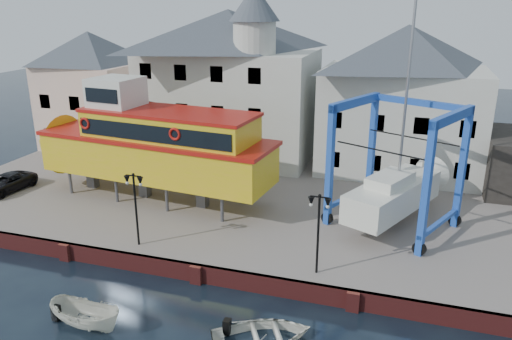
% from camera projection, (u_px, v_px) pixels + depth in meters
% --- Properties ---
extents(ground, '(140.00, 140.00, 0.00)m').
position_uv_depth(ground, '(197.00, 283.00, 25.83)').
color(ground, black).
rests_on(ground, ground).
extents(hardstanding, '(44.00, 22.00, 1.00)m').
position_uv_depth(hardstanding, '(260.00, 198.00, 35.59)').
color(hardstanding, slate).
rests_on(hardstanding, ground).
extents(quay_wall, '(44.00, 0.47, 1.00)m').
position_uv_depth(quay_wall, '(197.00, 273.00, 25.76)').
color(quay_wall, maroon).
rests_on(quay_wall, ground).
extents(building_pink, '(8.00, 7.00, 10.30)m').
position_uv_depth(building_pink, '(93.00, 90.00, 45.22)').
color(building_pink, beige).
rests_on(building_pink, hardstanding).
extents(building_white_main, '(14.00, 8.30, 14.00)m').
position_uv_depth(building_white_main, '(230.00, 83.00, 41.44)').
color(building_white_main, beige).
rests_on(building_white_main, hardstanding).
extents(building_white_right, '(12.00, 8.00, 11.20)m').
position_uv_depth(building_white_right, '(402.00, 100.00, 38.27)').
color(building_white_right, beige).
rests_on(building_white_right, hardstanding).
extents(lamp_post_left, '(1.12, 0.32, 4.20)m').
position_uv_depth(lamp_post_left, '(135.00, 191.00, 26.71)').
color(lamp_post_left, black).
rests_on(lamp_post_left, hardstanding).
extents(lamp_post_right, '(1.12, 0.32, 4.20)m').
position_uv_depth(lamp_post_right, '(319.00, 214.00, 23.85)').
color(lamp_post_right, black).
rests_on(lamp_post_right, hardstanding).
extents(tour_boat, '(18.90, 6.30, 8.07)m').
position_uv_depth(tour_boat, '(142.00, 143.00, 33.32)').
color(tour_boat, '#59595E').
rests_on(tour_boat, hardstanding).
extents(travel_lift, '(8.13, 9.52, 14.16)m').
position_uv_depth(travel_lift, '(400.00, 184.00, 30.00)').
color(travel_lift, '#2048B1').
rests_on(travel_lift, hardstanding).
extents(van, '(2.42, 4.54, 1.21)m').
position_uv_depth(van, '(6.00, 183.00, 35.25)').
color(van, black).
rests_on(van, hardstanding).
extents(motorboat_a, '(3.80, 1.71, 1.42)m').
position_uv_depth(motorboat_a, '(87.00, 327.00, 22.33)').
color(motorboat_a, silver).
rests_on(motorboat_a, ground).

